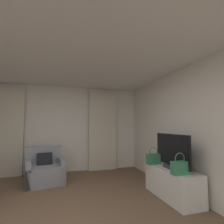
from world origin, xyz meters
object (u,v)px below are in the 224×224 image
armchair (45,171)px  tv_flatscreen (172,152)px  tv_console (172,183)px  handbag_primary (154,158)px  handbag_secondary (180,167)px

armchair → tv_flatscreen: tv_flatscreen is taller
armchair → tv_console: 2.95m
handbag_primary → handbag_secondary: size_ratio=1.00×
handbag_primary → handbag_secondary: bearing=-88.7°
handbag_primary → handbag_secondary: same height
tv_console → handbag_primary: 0.60m
tv_console → handbag_secondary: handbag_secondary is taller
tv_console → tv_flatscreen: (0.00, -0.03, 0.59)m
armchair → handbag_secondary: (2.32, -2.06, 0.39)m
armchair → handbag_secondary: 3.13m
tv_console → handbag_secondary: bearing=-107.0°
tv_flatscreen → tv_console: bearing=90.0°
tv_flatscreen → handbag_secondary: (-0.13, -0.39, -0.19)m
armchair → handbag_primary: bearing=-27.8°
tv_console → armchair: bearing=146.3°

